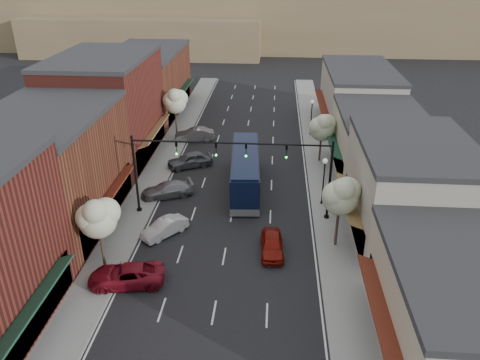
% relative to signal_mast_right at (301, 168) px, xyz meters
% --- Properties ---
extents(ground, '(160.00, 160.00, 0.00)m').
position_rel_signal_mast_right_xyz_m(ground, '(-5.62, -8.00, -4.62)').
color(ground, black).
rests_on(ground, ground).
extents(sidewalk_left, '(2.80, 73.00, 0.15)m').
position_rel_signal_mast_right_xyz_m(sidewalk_left, '(-14.02, 10.50, -4.55)').
color(sidewalk_left, gray).
rests_on(sidewalk_left, ground).
extents(sidewalk_right, '(2.80, 73.00, 0.15)m').
position_rel_signal_mast_right_xyz_m(sidewalk_right, '(2.78, 10.50, -4.55)').
color(sidewalk_right, gray).
rests_on(sidewalk_right, ground).
extents(curb_left, '(0.25, 73.00, 0.17)m').
position_rel_signal_mast_right_xyz_m(curb_left, '(-12.62, 10.50, -4.55)').
color(curb_left, gray).
rests_on(curb_left, ground).
extents(curb_right, '(0.25, 73.00, 0.17)m').
position_rel_signal_mast_right_xyz_m(curb_right, '(1.38, 10.50, -4.55)').
color(curb_right, gray).
rests_on(curb_right, ground).
extents(bldg_left_midnear, '(10.14, 14.10, 9.40)m').
position_rel_signal_mast_right_xyz_m(bldg_left_midnear, '(-19.85, -2.00, 0.03)').
color(bldg_left_midnear, brown).
rests_on(bldg_left_midnear, ground).
extents(bldg_left_midfar, '(10.14, 14.10, 10.90)m').
position_rel_signal_mast_right_xyz_m(bldg_left_midfar, '(-19.86, 12.00, 0.78)').
color(bldg_left_midfar, maroon).
rests_on(bldg_left_midfar, ground).
extents(bldg_left_far, '(10.14, 18.10, 8.40)m').
position_rel_signal_mast_right_xyz_m(bldg_left_far, '(-19.84, 28.00, -0.46)').
color(bldg_left_far, brown).
rests_on(bldg_left_far, ground).
extents(bldg_right_near, '(9.14, 12.10, 5.90)m').
position_rel_signal_mast_right_xyz_m(bldg_right_near, '(8.07, -14.00, -1.70)').
color(bldg_right_near, '#B5AC90').
rests_on(bldg_right_near, ground).
extents(bldg_right_midnear, '(9.14, 12.10, 7.90)m').
position_rel_signal_mast_right_xyz_m(bldg_right_midnear, '(8.10, -2.00, -0.72)').
color(bldg_right_midnear, '#A9A091').
rests_on(bldg_right_midnear, ground).
extents(bldg_right_midfar, '(9.14, 12.10, 6.40)m').
position_rel_signal_mast_right_xyz_m(bldg_right_midfar, '(8.08, 10.00, -1.46)').
color(bldg_right_midfar, '#B5AC90').
rests_on(bldg_right_midfar, ground).
extents(bldg_right_far, '(9.14, 16.10, 7.40)m').
position_rel_signal_mast_right_xyz_m(bldg_right_far, '(8.09, 24.00, -0.96)').
color(bldg_right_far, '#A9A091').
rests_on(bldg_right_far, ground).
extents(hill_far, '(120.00, 30.00, 12.00)m').
position_rel_signal_mast_right_xyz_m(hill_far, '(-5.62, 82.00, 1.38)').
color(hill_far, '#7A6647').
rests_on(hill_far, ground).
extents(hill_near, '(50.00, 20.00, 8.00)m').
position_rel_signal_mast_right_xyz_m(hill_near, '(-30.62, 70.00, -0.62)').
color(hill_near, '#7A6647').
rests_on(hill_near, ground).
extents(signal_mast_right, '(8.22, 0.46, 7.00)m').
position_rel_signal_mast_right_xyz_m(signal_mast_right, '(0.00, 0.00, 0.00)').
color(signal_mast_right, black).
rests_on(signal_mast_right, ground).
extents(signal_mast_left, '(8.22, 0.46, 7.00)m').
position_rel_signal_mast_right_xyz_m(signal_mast_left, '(-11.24, 0.00, 0.00)').
color(signal_mast_left, black).
rests_on(signal_mast_left, ground).
extents(tree_right_near, '(2.85, 2.65, 5.95)m').
position_rel_signal_mast_right_xyz_m(tree_right_near, '(2.73, -4.05, -0.17)').
color(tree_right_near, '#47382B').
rests_on(tree_right_near, ground).
extents(tree_right_far, '(2.85, 2.65, 5.43)m').
position_rel_signal_mast_right_xyz_m(tree_right_far, '(2.73, 11.95, -0.63)').
color(tree_right_far, '#47382B').
rests_on(tree_right_far, ground).
extents(tree_left_near, '(2.85, 2.65, 5.69)m').
position_rel_signal_mast_right_xyz_m(tree_left_near, '(-13.87, -8.05, -0.40)').
color(tree_left_near, '#47382B').
rests_on(tree_left_near, ground).
extents(tree_left_far, '(2.85, 2.65, 6.13)m').
position_rel_signal_mast_right_xyz_m(tree_left_far, '(-13.87, 17.95, -0.02)').
color(tree_left_far, '#47382B').
rests_on(tree_left_far, ground).
extents(lamp_post_near, '(0.44, 0.44, 4.44)m').
position_rel_signal_mast_right_xyz_m(lamp_post_near, '(2.18, 2.50, -1.62)').
color(lamp_post_near, black).
rests_on(lamp_post_near, ground).
extents(lamp_post_far, '(0.44, 0.44, 4.44)m').
position_rel_signal_mast_right_xyz_m(lamp_post_far, '(2.18, 20.00, -1.62)').
color(lamp_post_far, black).
rests_on(lamp_post_far, ground).
extents(coach_bus, '(3.20, 11.66, 3.53)m').
position_rel_signal_mast_right_xyz_m(coach_bus, '(-4.82, 5.29, -2.78)').
color(coach_bus, black).
rests_on(coach_bus, ground).
extents(red_hatchback, '(1.89, 4.21, 1.40)m').
position_rel_signal_mast_right_xyz_m(red_hatchback, '(-2.13, -5.25, -3.92)').
color(red_hatchback, maroon).
rests_on(red_hatchback, ground).
extents(parked_car_a, '(5.41, 3.20, 1.41)m').
position_rel_signal_mast_right_xyz_m(parked_car_a, '(-11.82, -9.65, -3.92)').
color(parked_car_a, maroon).
rests_on(parked_car_a, ground).
extents(parked_car_b, '(3.56, 3.90, 1.29)m').
position_rel_signal_mast_right_xyz_m(parked_car_b, '(-10.60, -3.44, -3.98)').
color(parked_car_b, silver).
rests_on(parked_car_b, ground).
extents(parked_car_c, '(5.09, 3.55, 1.37)m').
position_rel_signal_mast_right_xyz_m(parked_car_c, '(-11.82, 2.97, -3.94)').
color(parked_car_c, gray).
rests_on(parked_car_c, ground).
extents(parked_car_d, '(5.00, 3.75, 1.59)m').
position_rel_signal_mast_right_xyz_m(parked_car_d, '(-10.86, 9.64, -3.83)').
color(parked_car_d, '#5A5D62').
rests_on(parked_car_d, ground).
extents(parked_car_e, '(4.85, 2.58, 1.52)m').
position_rel_signal_mast_right_xyz_m(parked_car_e, '(-11.60, 17.11, -3.86)').
color(parked_car_e, gray).
rests_on(parked_car_e, ground).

